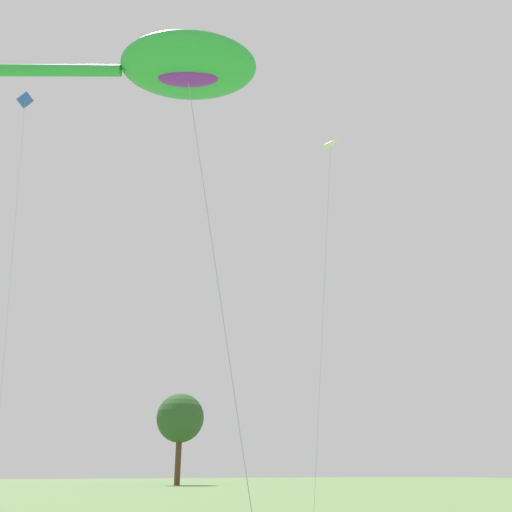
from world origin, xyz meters
name	(u,v)px	position (x,y,z in m)	size (l,w,h in m)	color
big_show_kite	(181,68)	(-2.65, 11.88, 15.69)	(10.64, 7.35, 16.33)	green
small_kite_triangle_green	(330,151)	(5.51, 13.25, 15.53)	(0.82, 3.18, 16.04)	white
small_kite_box_yellow	(23,128)	(-6.70, 29.67, 22.53)	(2.80, 1.02, 25.06)	blue
tree_pine_center	(180,418)	(20.45, 65.26, 8.20)	(6.30, 6.30, 11.42)	#513823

